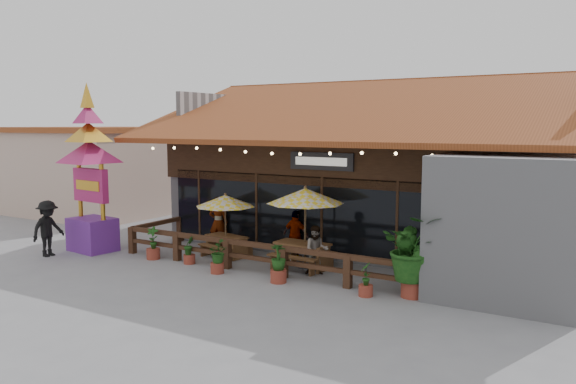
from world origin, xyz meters
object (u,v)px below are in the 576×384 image
Objects in this scene: thai_sign_tower at (89,156)px; tropical_plant at (413,250)px; picnic_table_right at (302,251)px; pedestrian at (48,229)px; umbrella_right at (305,196)px; picnic_table_left at (227,242)px; umbrella_left at (225,201)px.

thai_sign_tower is 2.88× the size of tropical_plant.
pedestrian is at bearing -160.06° from picnic_table_right.
picnic_table_right is (-0.01, -0.15, -1.66)m from umbrella_right.
tropical_plant is 1.15× the size of pedestrian.
picnic_table_right is at bearing 12.15° from thai_sign_tower.
picnic_table_left is at bearing 20.38° from thai_sign_tower.
tropical_plant reaches higher than pedestrian.
picnic_table_left is at bearing 178.49° from picnic_table_right.
umbrella_left is at bearing 177.81° from picnic_table_right.
umbrella_right is at bearing 1.43° from picnic_table_left.
picnic_table_right is at bearing -1.51° from picnic_table_left.
umbrella_left is at bearing 148.98° from picnic_table_left.
thai_sign_tower is (-4.51, -1.67, 2.80)m from picnic_table_left.
pedestrian reaches higher than picnic_table_right.
umbrella_left is 1.37m from picnic_table_left.
tropical_plant is at bearing -15.68° from picnic_table_right.
umbrella_left is at bearing 21.06° from thai_sign_tower.
umbrella_left is 3.01m from umbrella_right.
umbrella_left is 4.97m from thai_sign_tower.
pedestrian is at bearing -149.05° from umbrella_left.
pedestrian is at bearing -114.45° from thai_sign_tower.
umbrella_left is 1.38× the size of pedestrian.
pedestrian is (-8.02, -2.91, 0.39)m from picnic_table_right.
picnic_table_left is 5.93m from pedestrian.
pedestrian is at bearing -149.67° from picnic_table_left.
tropical_plant is at bearing -9.65° from picnic_table_left.
thai_sign_tower is at bearing -166.77° from umbrella_right.
umbrella_left is at bearing 170.13° from tropical_plant.
thai_sign_tower is at bearing -158.94° from umbrella_left.
pedestrian is at bearing -159.15° from umbrella_right.
thai_sign_tower reaches higher than tropical_plant.
thai_sign_tower reaches higher than umbrella_right.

